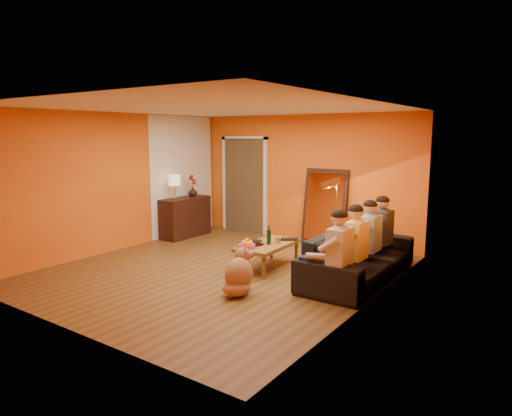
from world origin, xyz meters
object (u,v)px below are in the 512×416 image
Objects in this scene: dog at (239,271)px; tumbler at (278,240)px; person_far_right at (382,234)px; wine_bottle at (269,235)px; mirror_frame at (325,207)px; coffee_table at (268,256)px; person_mid_right at (370,240)px; laptop at (288,240)px; sofa at (359,256)px; person_far_left at (340,256)px; vase at (193,192)px; sideboard at (185,217)px; person_mid_left at (356,247)px; table_lamp at (175,187)px; floor_lamp at (336,223)px.

dog is 6.58× the size of tumbler.
person_far_right is 3.94× the size of wine_bottle.
wine_bottle is (0.04, -2.11, -0.18)m from mirror_frame.
person_mid_right reaches higher than coffee_table.
person_mid_right is 1.42m from laptop.
person_far_left is (0.13, -1.00, 0.25)m from sofa.
wine_bottle is at bearing -88.86° from mirror_frame.
tumbler is 3.15m from vase.
mirror_frame reaches higher than sideboard.
person_mid_left is at bearing -17.53° from vase.
person_far_left is 1.00× the size of person_mid_right.
wine_bottle is at bearing -146.88° from person_far_right.
person_far_left is at bearing -90.00° from person_far_right.
vase is (-3.16, 2.53, 0.62)m from dog.
mirror_frame is at bearing 133.58° from person_mid_right.
person_mid_right is at bearing 78.49° from dog.
person_far_left is at bearing 50.39° from dog.
person_mid_right is 3.31× the size of laptop.
dog is 2.57m from person_far_right.
table_lamp is 0.42× the size of person_far_right.
mirror_frame is 1.45m from floor_lamp.
dog is at bearing -118.22° from person_far_right.
dog is 1.38m from person_far_left.
tumbler is at bearing -21.00° from vase.
person_mid_left reaches higher than coffee_table.
floor_lamp is 2.24m from dog.
tumbler is (-1.34, -0.18, 0.11)m from sofa.
sideboard is 3.21× the size of laptop.
person_mid_left is (4.37, -0.83, -0.49)m from table_lamp.
person_mid_left is 1.10m from person_far_right.
vase is at bearing 165.13° from dog.
sideboard is 1.75× the size of dog.
person_far_right is at bearing -11.31° from sofa.
sofa is 4.38m from vase.
laptop is at bearing -12.08° from sideboard.
person_far_right is at bearing 3.96° from floor_lamp.
wine_bottle is at bearing -47.84° from coffee_table.
person_mid_right is at bearing -52.43° from sofa.
tumbler is at bearing 124.15° from dog.
person_mid_left is 1.54m from wine_bottle.
person_far_left reaches higher than vase.
tumbler is (2.90, -0.56, -0.64)m from table_lamp.
table_lamp is 4.41m from person_far_right.
person_mid_left is at bearing -8.12° from coffee_table.
sofa is 1.47m from wine_bottle.
coffee_table is at bearing -136.42° from floor_lamp.
person_mid_left reaches higher than laptop.
floor_lamp is 1.18× the size of person_mid_left.
table_lamp is at bearing 169.01° from tumbler.
mirror_frame reaches higher than dog.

